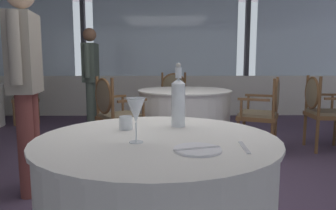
% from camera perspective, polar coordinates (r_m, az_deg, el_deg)
% --- Properties ---
extents(ground_plane, '(14.19, 14.19, 0.00)m').
position_cam_1_polar(ground_plane, '(2.95, 0.13, -14.47)').
color(ground_plane, '#47384C').
extents(window_wall_far, '(10.92, 0.14, 2.82)m').
position_cam_1_polar(window_wall_far, '(6.60, -0.44, 7.81)').
color(window_wall_far, silver).
rests_on(window_wall_far, ground_plane).
extents(foreground_table, '(1.19, 1.19, 0.75)m').
position_cam_1_polar(foreground_table, '(1.65, -2.02, -18.71)').
color(foreground_table, silver).
rests_on(foreground_table, ground_plane).
extents(side_plate, '(0.20, 0.20, 0.01)m').
position_cam_1_polar(side_plate, '(1.30, 5.46, -8.21)').
color(side_plate, white).
rests_on(side_plate, foreground_table).
extents(butter_knife, '(0.20, 0.07, 0.00)m').
position_cam_1_polar(butter_knife, '(1.29, 5.46, -7.99)').
color(butter_knife, silver).
rests_on(butter_knife, foreground_table).
extents(dinner_fork, '(0.03, 0.19, 0.00)m').
position_cam_1_polar(dinner_fork, '(1.37, 13.92, -7.59)').
color(dinner_fork, silver).
rests_on(dinner_fork, foreground_table).
extents(water_bottle, '(0.08, 0.08, 0.36)m').
position_cam_1_polar(water_bottle, '(1.76, 1.91, 0.78)').
color(water_bottle, white).
rests_on(water_bottle, foreground_table).
extents(wine_glass, '(0.09, 0.09, 0.21)m').
position_cam_1_polar(wine_glass, '(1.40, -5.97, -1.11)').
color(wine_glass, white).
rests_on(wine_glass, foreground_table).
extents(water_tumbler, '(0.07, 0.07, 0.07)m').
position_cam_1_polar(water_tumbler, '(1.71, -7.80, -3.27)').
color(water_tumbler, white).
rests_on(water_tumbler, foreground_table).
extents(background_table_0, '(1.28, 1.28, 0.75)m').
position_cam_1_polar(background_table_0, '(4.27, 3.05, -2.23)').
color(background_table_0, silver).
rests_on(background_table_0, ground_plane).
extents(dining_chair_0_0, '(0.57, 0.51, 0.96)m').
position_cam_1_polar(dining_chair_0_0, '(5.29, 1.21, 1.60)').
color(dining_chair_0_0, brown).
rests_on(dining_chair_0_0, ground_plane).
extents(dining_chair_0_1, '(0.64, 0.66, 0.96)m').
position_cam_1_polar(dining_chair_0_1, '(3.67, -9.94, -0.95)').
color(dining_chair_0_1, brown).
rests_on(dining_chair_0_1, ground_plane).
extents(dining_chair_0_2, '(0.61, 0.64, 0.94)m').
position_cam_1_polar(dining_chair_0_2, '(3.99, 17.49, -0.64)').
color(dining_chair_0_2, brown).
rests_on(dining_chair_0_2, ground_plane).
extents(dining_chair_1_2, '(0.61, 0.64, 0.97)m').
position_cam_1_polar(dining_chair_1_2, '(6.30, -24.09, 2.08)').
color(dining_chair_1_2, brown).
rests_on(dining_chair_1_2, ground_plane).
extents(dining_chair_2_0, '(0.50, 0.56, 0.96)m').
position_cam_1_polar(dining_chair_2_0, '(4.42, 26.49, -0.24)').
color(dining_chair_2_0, brown).
rests_on(dining_chair_2_0, ground_plane).
extents(diner_person_0, '(0.21, 0.53, 1.67)m').
position_cam_1_polar(diner_person_0, '(5.14, -14.08, 5.67)').
color(diner_person_0, '#424C42').
rests_on(diner_person_0, ground_plane).
extents(diner_person_1, '(0.24, 0.53, 1.77)m').
position_cam_1_polar(diner_person_1, '(2.82, -24.91, 5.12)').
color(diner_person_1, brown).
rests_on(diner_person_1, ground_plane).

